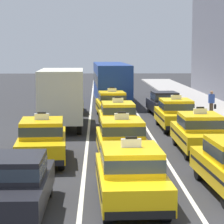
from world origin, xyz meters
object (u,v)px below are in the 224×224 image
Objects in this scene: taxi_center_second at (121,139)px; pedestrian_trailing at (212,104)px; box_truck_left_third at (62,96)px; taxi_right_second at (199,132)px; taxi_center_nearest at (131,174)px; taxi_center_third at (118,117)px; taxi_left_fourth at (69,100)px; bus_center_fifth at (111,81)px; sedan_right_fourth at (164,103)px; taxi_center_fourth at (112,104)px; taxi_right_third at (176,113)px; sedan_left_nearest at (14,182)px; taxi_left_second at (42,139)px.

taxi_center_second is 2.81× the size of pedestrian_trailing.
box_truck_left_third is 4.26× the size of pedestrian_trailing.
taxi_right_second is at bearing 24.83° from taxi_center_second.
taxi_center_nearest is 1.00× the size of taxi_center_third.
taxi_left_fourth is 1.01× the size of taxi_center_nearest.
bus_center_fifth reaches higher than taxi_right_second.
sedan_right_fourth is (6.38, -1.86, -0.03)m from taxi_left_fourth.
taxi_right_second is at bearing -48.16° from box_truck_left_third.
taxi_center_fourth is at bearing 89.99° from taxi_center_nearest.
taxi_center_third and taxi_right_third have the same top height.
bus_center_fifth is 2.47× the size of taxi_right_third.
sedan_left_nearest is 0.93× the size of taxi_left_fourth.
taxi_right_second reaches higher than sedan_left_nearest.
taxi_right_third is (6.49, 13.97, 0.03)m from sedan_left_nearest.
taxi_center_second is 21.23m from bus_center_fifth.
taxi_right_second is at bearing 13.64° from taxi_left_second.
taxi_center_third is (0.11, 6.16, 0.00)m from taxi_center_second.
box_truck_left_third reaches higher than taxi_right_second.
pedestrian_trailing is at bearing -9.99° from taxi_center_fourth.
taxi_center_fourth is at bearing 91.00° from taxi_center_third.
taxi_center_nearest is 26.77m from bus_center_fifth.
box_truck_left_third is at bearing 172.07° from taxi_right_third.
sedan_left_nearest is 6.25m from taxi_left_second.
bus_center_fifth is (3.05, 5.88, 0.94)m from taxi_left_fourth.
taxi_center_nearest is at bearing -109.97° from pedestrian_trailing.
taxi_center_nearest and taxi_right_third have the same top height.
box_truck_left_third is 1.51× the size of taxi_center_fourth.
sedan_right_fourth is at bearing 65.13° from taxi_center_third.
taxi_right_third reaches higher than pedestrian_trailing.
bus_center_fifth is at bearing 89.62° from taxi_center_nearest.
taxi_center_second reaches higher than pedestrian_trailing.
taxi_center_fourth is (2.88, 4.04, -0.90)m from box_truck_left_third.
taxi_center_fourth is 1.06× the size of sedan_right_fourth.
taxi_left_second is 0.66× the size of box_truck_left_third.
taxi_left_fourth reaches higher than sedan_right_fourth.
taxi_center_nearest is at bearing -90.01° from taxi_center_fourth.
taxi_center_fourth is at bearing 124.29° from taxi_right_third.
taxi_left_fourth is (0.01, 6.75, -0.90)m from box_truck_left_third.
taxi_left_second is at bearing -90.78° from taxi_left_fourth.
taxi_center_third reaches higher than sedan_right_fourth.
pedestrian_trailing is (6.21, 17.08, 0.10)m from taxi_center_nearest.
taxi_center_second and taxi_right_second have the same top height.
taxi_center_nearest reaches higher than pedestrian_trailing.
taxi_left_fourth and taxi_right_third have the same top height.
sedan_right_fourth is at bearing -66.72° from bus_center_fifth.
box_truck_left_third is at bearing -103.60° from bus_center_fifth.
taxi_center_second is 13.09m from pedestrian_trailing.
taxi_right_third is 1.04× the size of sedan_right_fourth.
sedan_right_fourth is 2.67× the size of pedestrian_trailing.
taxi_right_second is 10.35m from pedestrian_trailing.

